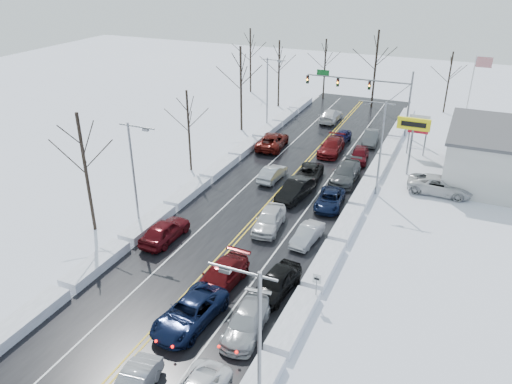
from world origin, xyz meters
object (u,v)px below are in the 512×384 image
at_px(traffic_signal_mast, 369,88).
at_px(tires_plus_sign, 413,128).
at_px(oncoming_car_0, 272,180).
at_px(flagpole, 472,91).

height_order(traffic_signal_mast, tires_plus_sign, traffic_signal_mast).
bearing_deg(oncoming_car_0, traffic_signal_mast, -102.70).
relative_size(traffic_signal_mast, tires_plus_sign, 2.21).
height_order(flagpole, oncoming_car_0, flagpole).
distance_m(traffic_signal_mast, tires_plus_sign, 13.92).
xyz_separation_m(tires_plus_sign, flagpole, (4.67, 14.01, 0.93)).
height_order(tires_plus_sign, flagpole, flagpole).
xyz_separation_m(traffic_signal_mast, tires_plus_sign, (7.05, -12.00, -0.49)).
xyz_separation_m(flagpole, oncoming_car_0, (-16.88, -20.94, -5.93)).
distance_m(tires_plus_sign, flagpole, 14.79).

